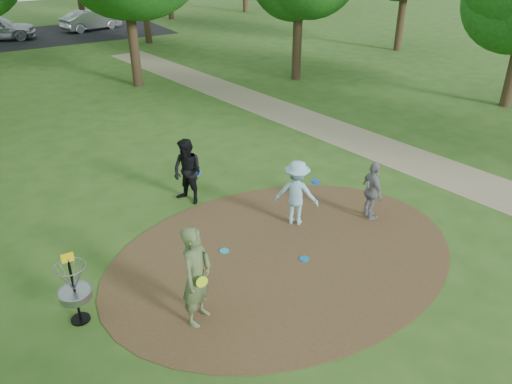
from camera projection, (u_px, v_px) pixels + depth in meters
ground at (284, 255)px, 11.39m from camera, size 100.00×100.00×0.00m
dirt_clearing at (284, 255)px, 11.39m from camera, size 8.40×8.40×0.02m
footpath at (416, 162)px, 15.91m from camera, size 7.55×39.89×0.01m
parking_lot at (63, 34)px, 34.82m from camera, size 14.00×8.00×0.01m
player_observer_with_disc at (197, 276)px, 9.06m from camera, size 0.89×0.83×2.05m
player_throwing_with_disc at (297, 193)px, 12.25m from camera, size 1.35×1.24×1.70m
player_walking_with_disc at (188, 172)px, 13.20m from camera, size 0.98×1.08×1.80m
player_waiting_with_disc at (372, 191)px, 12.48m from camera, size 0.64×0.99×1.57m
disc_ground_cyan at (224, 251)px, 11.50m from camera, size 0.22×0.22×0.02m
disc_ground_blue at (304, 259)px, 11.23m from camera, size 0.22×0.22×0.02m
car_right at (91, 20)px, 35.77m from camera, size 4.42×2.47×1.38m
disc_golf_basket at (73, 283)px, 9.12m from camera, size 0.63×0.63×1.54m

